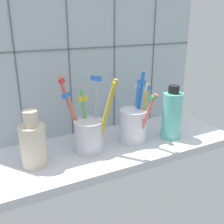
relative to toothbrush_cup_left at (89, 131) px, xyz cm
name	(u,v)px	position (x,y,z in cm)	size (l,w,h in cm)	color
counter_slab	(112,148)	(6.07, -0.14, -5.92)	(64.00, 22.00, 2.00)	silver
tile_wall_back	(91,56)	(6.07, 11.85, 15.58)	(64.00, 2.20, 45.00)	#B2C1CC
toothbrush_cup_left	(89,131)	(0.00, 0.00, 0.00)	(11.00, 10.95, 18.59)	silver
toothbrush_cup_right	(134,123)	(12.39, -0.19, -0.09)	(7.59, 10.64, 17.46)	white
ceramic_vase	(33,143)	(-13.12, -0.84, 0.29)	(5.53, 5.53, 12.47)	beige
soap_bottle	(172,114)	(22.08, -3.10, 1.48)	(5.08, 5.08, 14.13)	#69D6C3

